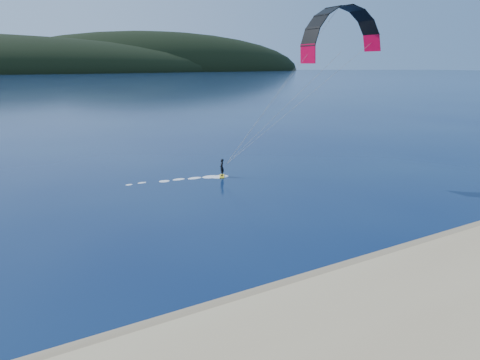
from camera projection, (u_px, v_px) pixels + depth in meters
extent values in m
plane|color=#08163D|center=(306.00, 356.00, 17.78)|extent=(1800.00, 1800.00, 0.00)
cube|color=#8E7753|center=(251.00, 304.00, 21.53)|extent=(220.00, 2.50, 0.10)
ellipsoid|color=black|center=(161.00, 71.00, 778.59)|extent=(600.00, 240.00, 140.00)
cube|color=yellow|center=(222.00, 176.00, 46.19)|extent=(1.15, 1.60, 0.09)
imported|color=black|center=(222.00, 167.00, 45.93)|extent=(0.72, 0.83, 1.90)
cylinder|color=gray|center=(281.00, 110.00, 43.96)|extent=(0.02, 0.02, 16.63)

